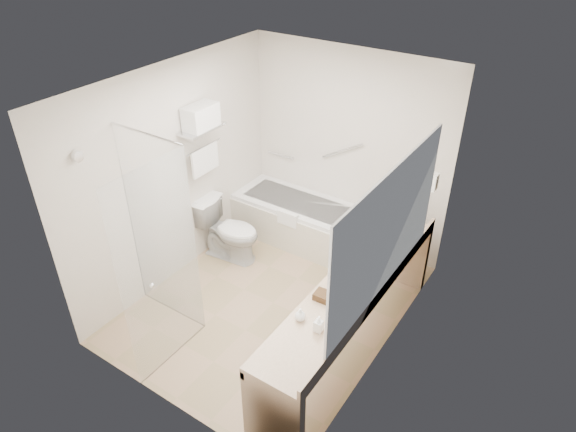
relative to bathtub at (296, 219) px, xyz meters
The scene contains 25 objects.
floor 1.36m from the bathtub, 68.05° to the right, with size 3.20×3.20×0.00m, color tan.
ceiling 2.59m from the bathtub, 68.05° to the right, with size 2.60×3.20×0.10m, color silver.
wall_back 1.15m from the bathtub, 35.84° to the left, with size 2.60×0.10×2.50m, color beige.
wall_front 3.04m from the bathtub, 80.02° to the right, with size 2.60×0.10×2.50m, color beige.
wall_left 1.77m from the bathtub, 122.86° to the right, with size 0.10×3.20×2.50m, color beige.
wall_right 2.39m from the bathtub, 34.55° to the right, with size 0.10×3.20×2.50m, color beige.
bathtub is the anchor object (origin of this frame).
grab_bar_short 0.87m from the bathtub, 144.55° to the left, with size 0.03×0.03×0.40m, color silver.
grab_bar_long 1.12m from the bathtub, 35.51° to the left, with size 0.03×0.03×0.60m, color silver.
shower_enclosure 2.31m from the bathtub, 93.47° to the right, with size 0.96×0.91×2.11m.
towel_shelf 1.85m from the bathtub, 127.02° to the right, with size 0.24×0.55×0.81m.
vanity_counter 2.09m from the bathtub, 42.35° to the right, with size 0.55×2.70×0.95m.
sink 1.92m from the bathtub, 32.47° to the right, with size 0.40×0.52×0.14m, color white.
faucet 2.07m from the bathtub, 30.20° to the right, with size 0.03×0.03×0.14m, color silver.
mirror 2.60m from the bathtub, 37.82° to the right, with size 0.02×2.00×1.20m, color #B4BAC1.
hairdryer_unit 2.12m from the bathtub, ahead, with size 0.08×0.10×0.18m, color white.
toilet 0.93m from the bathtub, 119.10° to the right, with size 0.43×0.78×0.76m, color white.
amenity_basket 2.30m from the bathtub, 50.51° to the right, with size 0.20×0.13×0.07m, color #4A311A.
soap_bottle_a 2.65m from the bathtub, 53.16° to the right, with size 0.07×0.15×0.07m, color white.
soap_bottle_b 2.53m from the bathtub, 56.43° to the right, with size 0.09×0.12×0.09m, color white.
water_bottle_left 1.55m from the bathtub, ahead, with size 0.06×0.06×0.18m.
water_bottle_mid 1.58m from the bathtub, ahead, with size 0.06×0.06×0.21m.
water_bottle_right 1.65m from the bathtub, ahead, with size 0.06×0.06×0.19m.
drinking_glass_near 1.54m from the bathtub, 13.50° to the right, with size 0.07×0.07×0.10m, color silver.
drinking_glass_far 1.77m from the bathtub, 29.18° to the right, with size 0.07×0.07×0.09m, color silver.
Camera 1 is at (2.53, -3.51, 3.93)m, focal length 32.00 mm.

